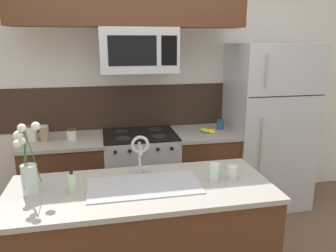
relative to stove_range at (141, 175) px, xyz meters
name	(u,v)px	position (x,y,z in m)	size (l,w,h in m)	color
rear_partition	(161,92)	(0.30, 0.38, 0.84)	(5.20, 0.10, 2.60)	silver
splash_band	(136,107)	(0.00, 0.32, 0.69)	(2.98, 0.01, 0.48)	#332319
back_counter_left	(67,181)	(-0.77, 0.00, -0.01)	(0.82, 0.65, 0.91)	#4C2B19
back_counter_right	(203,170)	(0.70, 0.00, -0.01)	(0.68, 0.65, 0.91)	#4C2B19
stove_range	(141,175)	(0.00, 0.00, 0.00)	(0.76, 0.64, 0.93)	#B7BABF
microwave	(138,50)	(0.00, -0.02, 1.32)	(0.74, 0.40, 0.43)	#B7BABF
refrigerator	(267,126)	(1.46, 0.02, 0.46)	(0.88, 0.74, 1.84)	#B7BABF
storage_jar_tall	(32,133)	(-1.07, 0.02, 0.53)	(0.11, 0.11, 0.16)	silver
storage_jar_medium	(44,133)	(-0.95, -0.01, 0.53)	(0.09, 0.09, 0.16)	#997F5B
storage_jar_short	(72,134)	(-0.69, -0.03, 0.50)	(0.10, 0.10, 0.11)	silver
banana_bunch	(209,131)	(0.74, -0.06, 0.47)	(0.19, 0.15, 0.08)	yellow
coffee_tin	(220,124)	(0.91, 0.05, 0.50)	(0.08, 0.08, 0.11)	#1E5184
island_counter	(143,245)	(-0.14, -1.25, -0.01)	(1.79, 0.75, 0.91)	#4C2B19
kitchen_sink	(144,195)	(-0.12, -1.25, 0.38)	(0.76, 0.40, 0.16)	#ADAFB5
sink_faucet	(140,150)	(-0.12, -1.05, 0.65)	(0.14, 0.14, 0.31)	#B7BABF
dish_soap_bottle	(72,183)	(-0.59, -1.25, 0.52)	(0.06, 0.05, 0.16)	beige
drinking_glass	(214,172)	(0.38, -1.25, 0.51)	(0.07, 0.07, 0.13)	silver
spare_glass	(232,172)	(0.52, -1.25, 0.49)	(0.07, 0.07, 0.09)	silver
flower_vase	(29,171)	(-0.85, -1.22, 0.61)	(0.17, 0.14, 0.48)	silver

